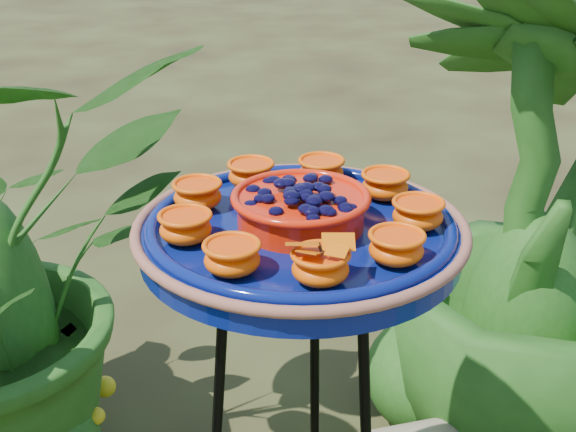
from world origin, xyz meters
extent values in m
torus|color=black|center=(0.00, -0.06, 0.82)|extent=(0.30, 0.30, 0.01)
cylinder|color=#071359|center=(0.00, -0.06, 0.85)|extent=(0.53, 0.53, 0.04)
torus|color=brown|center=(0.00, -0.06, 0.86)|extent=(0.44, 0.44, 0.01)
torus|color=#071359|center=(0.00, -0.06, 0.87)|extent=(0.40, 0.40, 0.02)
cylinder|color=red|center=(0.00, -0.06, 0.89)|extent=(0.21, 0.21, 0.04)
torus|color=red|center=(0.00, -0.06, 0.91)|extent=(0.18, 0.18, 0.01)
ellipsoid|color=black|center=(0.00, -0.06, 0.91)|extent=(0.15, 0.15, 0.03)
ellipsoid|color=#FF4402|center=(0.15, -0.08, 0.88)|extent=(0.07, 0.07, 0.03)
cylinder|color=#E54B04|center=(0.15, -0.08, 0.90)|extent=(0.06, 0.06, 0.01)
ellipsoid|color=#FF4402|center=(0.13, 0.02, 0.88)|extent=(0.07, 0.07, 0.03)
cylinder|color=#E54B04|center=(0.13, 0.02, 0.90)|extent=(0.06, 0.06, 0.01)
ellipsoid|color=#FF4402|center=(0.05, 0.09, 0.88)|extent=(0.07, 0.07, 0.03)
cylinder|color=#E54B04|center=(0.05, 0.09, 0.90)|extent=(0.06, 0.06, 0.01)
ellipsoid|color=#FF4402|center=(-0.05, 0.09, 0.88)|extent=(0.07, 0.07, 0.03)
cylinder|color=#E54B04|center=(-0.05, 0.09, 0.90)|extent=(0.06, 0.06, 0.01)
ellipsoid|color=#FF4402|center=(-0.13, 0.02, 0.88)|extent=(0.07, 0.07, 0.03)
cylinder|color=#E54B04|center=(-0.13, 0.02, 0.90)|extent=(0.06, 0.06, 0.01)
ellipsoid|color=#FF4402|center=(-0.14, -0.08, 0.88)|extent=(0.07, 0.07, 0.03)
cylinder|color=#E54B04|center=(-0.14, -0.08, 0.90)|extent=(0.06, 0.06, 0.01)
ellipsoid|color=#FF4402|center=(-0.09, -0.17, 0.88)|extent=(0.07, 0.07, 0.03)
cylinder|color=#E54B04|center=(-0.09, -0.17, 0.90)|extent=(0.06, 0.06, 0.01)
ellipsoid|color=#FF4402|center=(0.00, -0.21, 0.88)|extent=(0.07, 0.07, 0.03)
cylinder|color=#E54B04|center=(0.00, -0.21, 0.90)|extent=(0.06, 0.06, 0.01)
ellipsoid|color=#FF4402|center=(0.10, -0.17, 0.88)|extent=(0.07, 0.07, 0.03)
cylinder|color=#E54B04|center=(0.10, -0.17, 0.90)|extent=(0.06, 0.06, 0.01)
cylinder|color=black|center=(0.00, -0.21, 0.91)|extent=(0.00, 0.03, 0.00)
cube|color=orange|center=(-0.02, -0.20, 0.91)|extent=(0.04, 0.03, 0.01)
cube|color=orange|center=(0.02, -0.20, 0.91)|extent=(0.04, 0.03, 0.01)
imported|color=#1E4B14|center=(0.59, 0.47, 0.57)|extent=(0.89, 0.89, 1.14)
camera|label=1|loc=(-0.13, -0.99, 1.31)|focal=50.00mm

